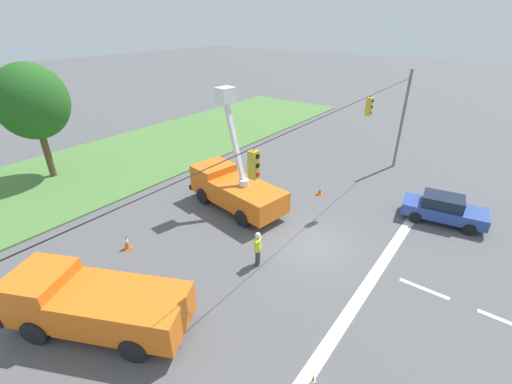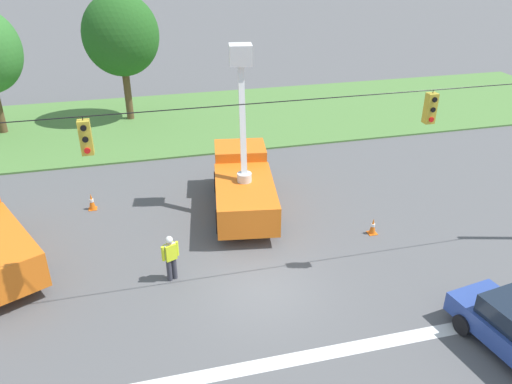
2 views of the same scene
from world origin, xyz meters
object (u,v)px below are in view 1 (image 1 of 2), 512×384
(utility_truck_bucket_lift, at_px, (235,187))
(road_worker, at_px, (258,247))
(traffic_cone_near_bucket, at_px, (127,242))
(traffic_cone_foreground_right, at_px, (320,189))
(traffic_cone_mid_right, at_px, (313,383))
(tree_centre, at_px, (32,102))
(sedan_blue, at_px, (443,209))
(utility_truck_support_near, at_px, (94,303))

(utility_truck_bucket_lift, xyz_separation_m, road_worker, (-3.57, -4.40, -0.34))
(utility_truck_bucket_lift, xyz_separation_m, traffic_cone_near_bucket, (-6.51, 1.54, -0.97))
(utility_truck_bucket_lift, relative_size, traffic_cone_near_bucket, 9.22)
(traffic_cone_foreground_right, xyz_separation_m, traffic_cone_mid_right, (-12.03, -6.03, -0.01))
(tree_centre, relative_size, road_worker, 4.46)
(road_worker, bearing_deg, utility_truck_bucket_lift, 50.91)
(sedan_blue, relative_size, traffic_cone_near_bucket, 5.93)
(traffic_cone_near_bucket, bearing_deg, sedan_blue, -44.17)
(road_worker, xyz_separation_m, traffic_cone_foreground_right, (8.19, 1.06, -0.66))
(sedan_blue, bearing_deg, traffic_cone_mid_right, 175.61)
(tree_centre, bearing_deg, traffic_cone_near_bucket, -99.45)
(utility_truck_bucket_lift, relative_size, utility_truck_support_near, 1.02)
(utility_truck_bucket_lift, distance_m, traffic_cone_foreground_right, 5.79)
(traffic_cone_foreground_right, relative_size, traffic_cone_near_bucket, 0.91)
(sedan_blue, bearing_deg, utility_truck_bucket_lift, 119.06)
(utility_truck_bucket_lift, relative_size, sedan_blue, 1.55)
(road_worker, bearing_deg, utility_truck_support_near, 158.65)
(traffic_cone_mid_right, relative_size, traffic_cone_near_bucket, 0.89)
(utility_truck_support_near, relative_size, sedan_blue, 1.52)
(utility_truck_support_near, relative_size, road_worker, 3.88)
(tree_centre, xyz_separation_m, traffic_cone_foreground_right, (9.16, -16.74, -5.04))
(utility_truck_bucket_lift, distance_m, traffic_cone_near_bucket, 6.76)
(utility_truck_bucket_lift, distance_m, utility_truck_support_near, 10.20)
(utility_truck_support_near, distance_m, traffic_cone_foreground_right, 14.74)
(traffic_cone_foreground_right, relative_size, traffic_cone_mid_right, 1.03)
(traffic_cone_near_bucket, bearing_deg, road_worker, -63.70)
(tree_centre, bearing_deg, utility_truck_support_near, -109.75)
(tree_centre, bearing_deg, sedan_blue, -66.57)
(tree_centre, height_order, road_worker, tree_centre)
(sedan_blue, distance_m, traffic_cone_mid_right, 13.23)
(tree_centre, distance_m, traffic_cone_foreground_right, 19.73)
(sedan_blue, height_order, road_worker, road_worker)
(utility_truck_bucket_lift, relative_size, traffic_cone_foreground_right, 10.10)
(tree_centre, distance_m, traffic_cone_mid_right, 23.50)
(utility_truck_bucket_lift, relative_size, road_worker, 3.98)
(tree_centre, distance_m, traffic_cone_near_bucket, 13.02)
(sedan_blue, xyz_separation_m, traffic_cone_foreground_right, (-1.15, 7.04, -0.45))
(tree_centre, bearing_deg, traffic_cone_foreground_right, -61.31)
(sedan_blue, relative_size, traffic_cone_foreground_right, 6.50)
(sedan_blue, relative_size, traffic_cone_mid_right, 6.70)
(utility_truck_bucket_lift, bearing_deg, sedan_blue, -60.94)
(road_worker, xyz_separation_m, traffic_cone_mid_right, (-3.84, -4.98, -0.67))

